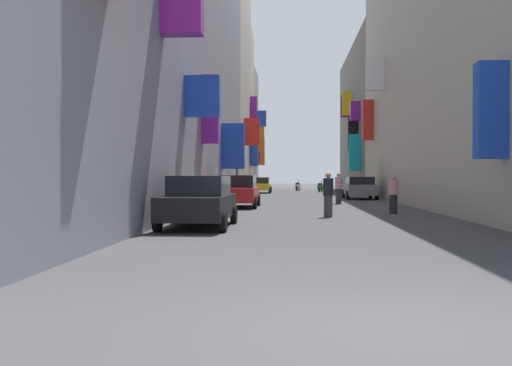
# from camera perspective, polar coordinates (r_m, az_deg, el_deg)

# --- Properties ---
(ground_plane) EXTENTS (140.00, 140.00, 0.00)m
(ground_plane) POSITION_cam_1_polar(r_m,az_deg,el_deg) (35.51, 5.40, -1.73)
(ground_plane) COLOR #424244
(building_left_mid_a) EXTENTS (7.32, 21.10, 21.83)m
(building_left_mid_a) POSITION_cam_1_polar(r_m,az_deg,el_deg) (33.38, -8.85, 17.04)
(building_left_mid_a) COLOR gray
(building_left_mid_a) RESTS_ON ground
(building_left_mid_b) EXTENTS (7.35, 11.01, 20.15)m
(building_left_mid_b) POSITION_cam_1_polar(r_m,az_deg,el_deg) (48.60, -4.64, 10.86)
(building_left_mid_b) COLOR #B2A899
(building_left_mid_b) RESTS_ON ground
(building_left_mid_c) EXTENTS (7.27, 4.61, 16.57)m
(building_left_mid_c) POSITION_cam_1_polar(r_m,az_deg,el_deg) (55.98, -3.45, 7.66)
(building_left_mid_c) COLOR #BCB29E
(building_left_mid_c) RESTS_ON ground
(building_left_far) EXTENTS (7.24, 8.01, 13.66)m
(building_left_far) POSITION_cam_1_polar(r_m,az_deg,el_deg) (62.06, -2.72, 5.64)
(building_left_far) COLOR gray
(building_left_far) RESTS_ON ground
(building_right_mid_a) EXTENTS (7.15, 31.16, 15.67)m
(building_right_mid_a) POSITION_cam_1_polar(r_m,az_deg,el_deg) (29.83, 21.84, 12.88)
(building_right_mid_a) COLOR #BCB29E
(building_right_mid_a) RESTS_ON ground
(building_right_mid_b) EXTENTS (7.02, 22.15, 14.40)m
(building_right_mid_b) POSITION_cam_1_polar(r_m,az_deg,el_deg) (55.40, 13.18, 6.60)
(building_right_mid_b) COLOR slate
(building_right_mid_b) RESTS_ON ground
(parked_car_yellow) EXTENTS (1.91, 4.27, 1.42)m
(parked_car_yellow) POSITION_cam_1_polar(r_m,az_deg,el_deg) (48.16, 0.51, -0.19)
(parked_car_yellow) COLOR gold
(parked_car_yellow) RESTS_ON ground
(parked_car_grey) EXTENTS (2.03, 4.15, 1.49)m
(parked_car_grey) POSITION_cam_1_polar(r_m,az_deg,el_deg) (36.03, 11.06, -0.46)
(parked_car_grey) COLOR slate
(parked_car_grey) RESTS_ON ground
(parked_car_red) EXTENTS (1.98, 4.21, 1.57)m
(parked_car_red) POSITION_cam_1_polar(r_m,az_deg,el_deg) (26.15, -1.89, -0.84)
(parked_car_red) COLOR #B21E1E
(parked_car_red) RESTS_ON ground
(parked_car_black) EXTENTS (2.00, 4.11, 1.54)m
(parked_car_black) POSITION_cam_1_polar(r_m,az_deg,el_deg) (16.02, -6.13, -1.89)
(parked_car_black) COLOR black
(parked_car_black) RESTS_ON ground
(scooter_orange) EXTENTS (0.56, 1.89, 1.13)m
(scooter_orange) POSITION_cam_1_polar(r_m,az_deg,el_deg) (53.97, 7.72, -0.39)
(scooter_orange) COLOR orange
(scooter_orange) RESTS_ON ground
(scooter_white) EXTENTS (0.65, 1.89, 1.13)m
(scooter_white) POSITION_cam_1_polar(r_m,az_deg,el_deg) (55.48, 4.52, -0.36)
(scooter_white) COLOR silver
(scooter_white) RESTS_ON ground
(scooter_green) EXTENTS (0.68, 1.88, 1.13)m
(scooter_green) POSITION_cam_1_polar(r_m,az_deg,el_deg) (51.22, 6.94, -0.45)
(scooter_green) COLOR #287F3D
(scooter_green) RESTS_ON ground
(pedestrian_crossing) EXTENTS (0.53, 0.53, 1.72)m
(pedestrian_crossing) POSITION_cam_1_polar(r_m,az_deg,el_deg) (29.45, 8.86, -0.58)
(pedestrian_crossing) COLOR #333333
(pedestrian_crossing) RESTS_ON ground
(pedestrian_near_left) EXTENTS (0.41, 0.41, 1.61)m
(pedestrian_near_left) POSITION_cam_1_polar(r_m,az_deg,el_deg) (22.19, 14.54, -1.18)
(pedestrian_near_left) COLOR black
(pedestrian_near_left) RESTS_ON ground
(pedestrian_near_right) EXTENTS (0.51, 0.51, 1.68)m
(pedestrian_near_right) POSITION_cam_1_polar(r_m,az_deg,el_deg) (19.96, 7.77, -1.27)
(pedestrian_near_right) COLOR #3C3C3C
(pedestrian_near_right) RESTS_ON ground
(traffic_light_near_corner) EXTENTS (0.26, 0.34, 4.21)m
(traffic_light_near_corner) POSITION_cam_1_polar(r_m,az_deg,el_deg) (35.05, -2.08, 2.93)
(traffic_light_near_corner) COLOR #2D2D2D
(traffic_light_near_corner) RESTS_ON ground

